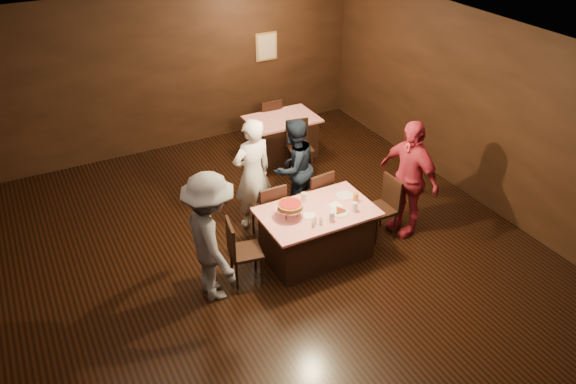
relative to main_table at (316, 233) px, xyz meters
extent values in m
plane|color=black|center=(-0.85, -0.63, -0.39)|extent=(10.00, 10.00, 0.00)
cube|color=silver|center=(-0.85, -0.63, 2.62)|extent=(8.00, 10.00, 0.04)
cube|color=black|center=(-0.85, 4.37, 1.11)|extent=(8.00, 0.04, 3.00)
cube|color=black|center=(3.15, -0.63, 1.11)|extent=(0.04, 10.00, 3.00)
cube|color=tan|center=(1.35, 4.34, 1.31)|extent=(0.46, 0.03, 0.56)
cube|color=beige|center=(1.35, 4.32, 1.31)|extent=(0.38, 0.01, 0.48)
cube|color=red|center=(0.00, 0.00, 0.00)|extent=(1.60, 1.00, 0.77)
cube|color=#B00C0B|center=(1.00, 2.99, 0.00)|extent=(1.30, 0.90, 0.77)
cube|color=black|center=(-0.40, 0.75, 0.09)|extent=(0.42, 0.42, 0.95)
cube|color=black|center=(0.40, 0.75, 0.09)|extent=(0.46, 0.46, 0.95)
cube|color=black|center=(-1.10, 0.00, 0.09)|extent=(0.49, 0.49, 0.95)
cube|color=black|center=(1.10, 0.00, 0.09)|extent=(0.42, 0.42, 0.95)
cube|color=black|center=(1.00, 2.29, 0.09)|extent=(0.49, 0.49, 0.95)
cube|color=black|center=(1.00, 3.59, 0.09)|extent=(0.44, 0.44, 0.95)
imported|color=white|center=(-0.45, 1.16, 0.51)|extent=(0.70, 0.50, 1.78)
imported|color=black|center=(0.27, 1.19, 0.42)|extent=(0.93, 0.82, 1.60)
imported|color=slate|center=(-1.59, -0.08, 0.52)|extent=(0.68, 1.17, 1.81)
imported|color=#AA2539|center=(1.52, -0.06, 0.53)|extent=(0.62, 1.14, 1.84)
cylinder|color=black|center=(-0.40, 0.15, 0.46)|extent=(0.01, 0.01, 0.15)
cylinder|color=black|center=(-0.49, 0.00, 0.46)|extent=(0.01, 0.01, 0.15)
cylinder|color=black|center=(-0.31, 0.00, 0.46)|extent=(0.01, 0.01, 0.15)
cylinder|color=silver|center=(-0.40, 0.05, 0.54)|extent=(0.38, 0.38, 0.01)
cylinder|color=#B27233|center=(-0.40, 0.05, 0.57)|extent=(0.35, 0.35, 0.05)
cylinder|color=#A5140C|center=(-0.40, 0.05, 0.60)|extent=(0.30, 0.30, 0.01)
cylinder|color=white|center=(0.25, -0.18, 0.39)|extent=(0.25, 0.25, 0.01)
cylinder|color=#B27233|center=(0.25, -0.18, 0.42)|extent=(0.18, 0.18, 0.04)
cylinder|color=#A5140C|center=(0.25, -0.18, 0.44)|extent=(0.14, 0.14, 0.01)
cylinder|color=white|center=(0.55, 0.15, 0.39)|extent=(0.25, 0.25, 0.01)
cylinder|color=silver|center=(0.05, -0.30, 0.46)|extent=(0.08, 0.08, 0.14)
cylinder|color=silver|center=(0.45, -0.25, 0.46)|extent=(0.08, 0.08, 0.14)
cylinder|color=#BF7F26|center=(0.60, -0.05, 0.46)|extent=(0.08, 0.08, 0.14)
cylinder|color=silver|center=(-0.05, 0.30, 0.46)|extent=(0.08, 0.08, 0.14)
cylinder|color=silver|center=(-0.18, -0.25, 0.43)|extent=(0.04, 0.04, 0.08)
cylinder|color=silver|center=(-0.18, -0.25, 0.47)|extent=(0.05, 0.05, 0.02)
cylinder|color=silver|center=(-0.12, -0.30, 0.43)|extent=(0.04, 0.04, 0.08)
cylinder|color=silver|center=(-0.12, -0.30, 0.47)|extent=(0.05, 0.05, 0.02)
cylinder|color=silver|center=(-0.24, -0.30, 0.43)|extent=(0.04, 0.04, 0.08)
cylinder|color=silver|center=(-0.24, -0.30, 0.47)|extent=(0.05, 0.05, 0.02)
cube|color=white|center=(0.30, 0.00, 0.39)|extent=(0.19, 0.19, 0.01)
cube|color=white|center=(-0.15, -0.05, 0.39)|extent=(0.21, 0.21, 0.01)
camera|label=1|loc=(-3.38, -5.54, 4.70)|focal=35.00mm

